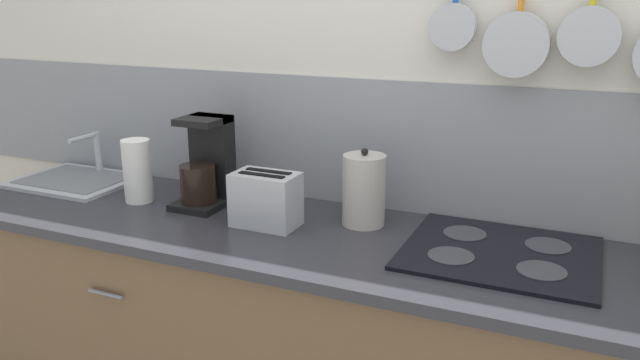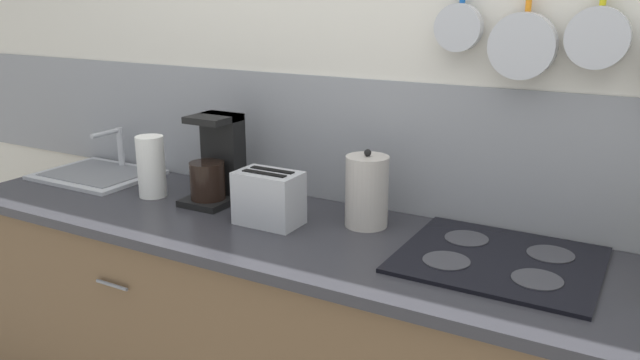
# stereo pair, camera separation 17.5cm
# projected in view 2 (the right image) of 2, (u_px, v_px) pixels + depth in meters

# --- Properties ---
(wall_back) EXTENTS (7.20, 0.15, 2.60)m
(wall_back) POSITION_uv_depth(u_px,v_px,m) (419.00, 108.00, 2.13)
(wall_back) COLOR silver
(wall_back) RESTS_ON ground_plane
(countertop) EXTENTS (3.23, 0.66, 0.03)m
(countertop) POSITION_uv_depth(u_px,v_px,m) (370.00, 250.00, 1.93)
(countertop) COLOR #2D2D33
(countertop) RESTS_ON cabinet_base
(sink_basin) EXTENTS (0.47, 0.38, 0.19)m
(sink_basin) POSITION_uv_depth(u_px,v_px,m) (98.00, 173.00, 2.66)
(sink_basin) COLOR #B7BABF
(sink_basin) RESTS_ON countertop
(paper_towel_roll) EXTENTS (0.10, 0.10, 0.23)m
(paper_towel_roll) POSITION_uv_depth(u_px,v_px,m) (151.00, 166.00, 2.37)
(paper_towel_roll) COLOR white
(paper_towel_roll) RESTS_ON countertop
(coffee_maker) EXTENTS (0.17, 0.22, 0.33)m
(coffee_maker) POSITION_uv_depth(u_px,v_px,m) (217.00, 165.00, 2.31)
(coffee_maker) COLOR black
(coffee_maker) RESTS_ON countertop
(toaster) EXTENTS (0.23, 0.14, 0.18)m
(toaster) POSITION_uv_depth(u_px,v_px,m) (269.00, 198.00, 2.09)
(toaster) COLOR #B7BABF
(toaster) RESTS_ON countertop
(kettle) EXTENTS (0.14, 0.14, 0.26)m
(kettle) POSITION_uv_depth(u_px,v_px,m) (367.00, 191.00, 2.06)
(kettle) COLOR beige
(kettle) RESTS_ON countertop
(cooktop) EXTENTS (0.56, 0.49, 0.01)m
(cooktop) POSITION_uv_depth(u_px,v_px,m) (499.00, 259.00, 1.81)
(cooktop) COLOR black
(cooktop) RESTS_ON countertop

